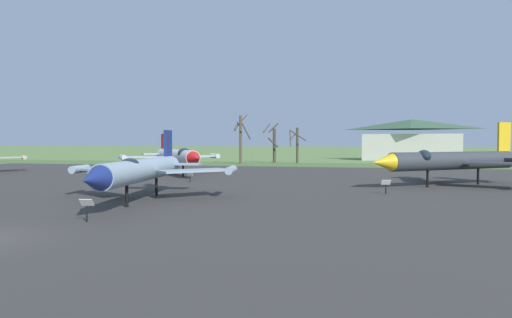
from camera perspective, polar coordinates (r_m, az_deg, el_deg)
name	(u,v)px	position (r m, az deg, el deg)	size (l,w,h in m)	color
asphalt_apron	(173,189)	(34.32, -10.53, -3.74)	(81.60, 60.32, 0.05)	#383533
grass_verge_strip	(266,164)	(68.96, 1.30, -0.69)	(141.60, 12.00, 0.06)	#4C6C35
jet_fighter_front_left	(142,170)	(27.09, -14.43, -1.34)	(10.64, 13.78, 4.39)	#8EA3B2
info_placard_front_left	(87,207)	(21.03, -20.86, -5.82)	(0.61, 0.35, 1.07)	black
jet_fighter_front_right	(176,156)	(47.44, -10.16, 0.40)	(11.59, 12.94, 4.48)	silver
info_placard_front_right	(190,176)	(39.10, -8.43, -2.21)	(0.51, 0.33, 0.90)	black
jet_fighter_rear_left	(451,160)	(38.59, 23.75, -0.15)	(13.19, 12.19, 5.20)	#33383D
info_placard_rear_left	(386,185)	(31.05, 16.30, -3.25)	(0.65, 0.36, 1.02)	black
bare_tree_far_left	(241,137)	(70.25, -1.96, 2.78)	(2.73, 2.73, 7.92)	brown
bare_tree_left_of_center	(274,143)	(73.86, 2.28, 2.04)	(2.61, 2.89, 6.70)	#42382D
bare_tree_center	(297,144)	(72.00, 5.23, 1.95)	(3.03, 2.83, 5.81)	#42382D
visitor_building	(412,140)	(89.34, 19.30, 2.25)	(19.34, 11.85, 7.75)	beige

